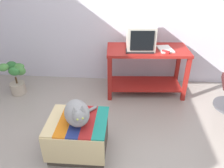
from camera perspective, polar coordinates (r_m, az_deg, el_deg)
The scene contains 10 objects.
ground_plane at distance 2.53m, azimuth -0.20°, elevation -20.86°, with size 14.00×14.00×0.00m, color #9E9389.
back_wall at distance 3.71m, azimuth 2.34°, elevation 19.62°, with size 8.00×0.10×2.60m, color silver.
desk at distance 3.52m, azimuth 8.86°, elevation 5.22°, with size 1.26×0.66×0.76m.
tv_monitor at distance 3.39m, azimuth 7.32°, elevation 12.03°, with size 0.43×0.50×0.36m.
keyboard at distance 3.29m, azimuth 7.12°, elevation 8.40°, with size 0.40×0.15×0.02m, color black.
book at distance 3.43m, azimuth 13.56°, elevation 8.74°, with size 0.20×0.29×0.02m, color white.
ottoman_with_blanket at distance 2.58m, azimuth -8.61°, elevation -13.02°, with size 0.65×0.56×0.44m.
cat at distance 2.33m, azimuth -8.95°, elevation -7.39°, with size 0.38×0.48×0.30m.
potted_plant at distance 3.87m, azimuth -23.58°, elevation 1.80°, with size 0.36×0.38×0.57m.
stapler at distance 3.30m, azimuth 13.69°, elevation 8.03°, with size 0.04×0.11×0.04m, color #A31E1E.
Camera 1 is at (0.13, -1.60, 1.96)m, focal length 35.50 mm.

